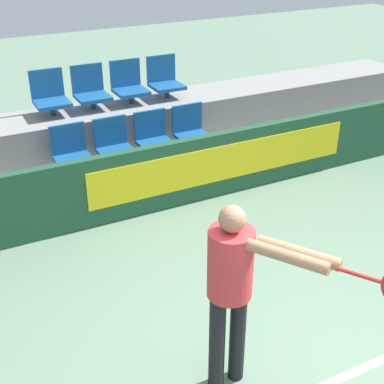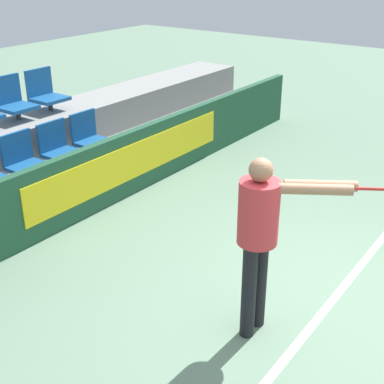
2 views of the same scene
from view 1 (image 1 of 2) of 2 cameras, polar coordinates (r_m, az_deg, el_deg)
The scene contains 12 objects.
barrier_wall at distance 6.82m, azimuth -3.89°, elevation 1.44°, with size 10.80×0.14×0.91m.
bleacher_tier_front at distance 7.34m, azimuth -5.64°, elevation 1.56°, with size 10.40×0.87×0.50m.
bleacher_tier_middle at distance 7.98m, azimuth -8.07°, elevation 5.61°, with size 10.40×0.87×0.99m.
stadium_chair_0 at distance 7.00m, azimuth -12.73°, elevation 4.21°, with size 0.45×0.44×0.59m.
stadium_chair_1 at distance 7.15m, azimuth -8.33°, elevation 5.10°, with size 0.45×0.44×0.59m.
stadium_chair_2 at distance 7.33m, azimuth -4.11°, elevation 5.93°, with size 0.45×0.44×0.59m.
stadium_chair_3 at distance 7.55m, azimuth -0.11°, elevation 6.69°, with size 0.45×0.44×0.59m.
stadium_chair_4 at distance 7.63m, azimuth -14.91°, elevation 9.92°, with size 0.45×0.44×0.59m.
stadium_chair_5 at distance 7.76m, azimuth -10.78°, elevation 10.67°, with size 0.45×0.44×0.59m.
stadium_chair_6 at distance 7.93m, azimuth -6.78°, elevation 11.33°, with size 0.45×0.44×0.59m.
stadium_chair_7 at distance 8.14m, azimuth -2.95°, elevation 11.92°, with size 0.45×0.44×0.59m.
tennis_player at distance 4.03m, azimuth 4.89°, elevation -9.51°, with size 0.92×1.34×1.67m.
Camera 1 is at (-2.33, -2.35, 3.50)m, focal length 50.00 mm.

